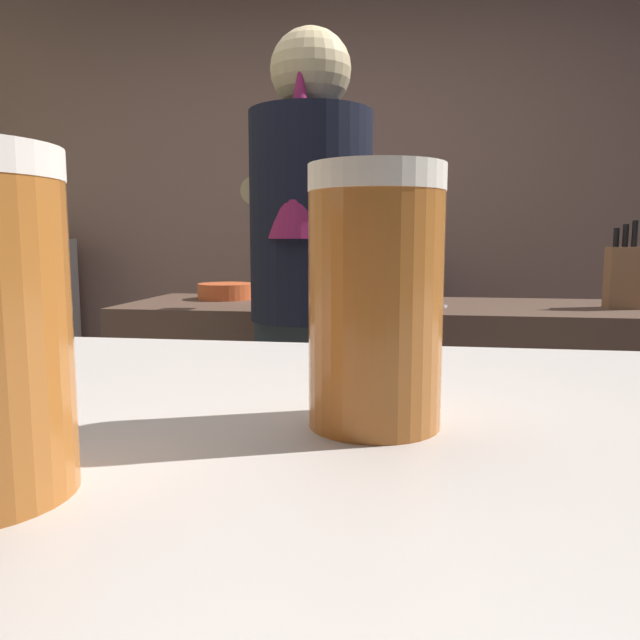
# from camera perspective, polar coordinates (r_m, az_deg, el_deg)

# --- Properties ---
(wall_back) EXTENTS (5.20, 0.10, 2.70)m
(wall_back) POSITION_cam_1_polar(r_m,az_deg,el_deg) (3.61, 3.89, 10.46)
(wall_back) COLOR #997468
(wall_back) RESTS_ON ground
(prep_counter) EXTENTS (2.10, 0.60, 0.93)m
(prep_counter) POSITION_cam_1_polar(r_m,az_deg,el_deg) (2.27, 9.47, -10.41)
(prep_counter) COLOR brown
(prep_counter) RESTS_ON ground
(back_shelf) EXTENTS (0.79, 0.36, 1.06)m
(back_shelf) POSITION_cam_1_polar(r_m,az_deg,el_deg) (3.39, 2.80, -3.26)
(back_shelf) COLOR #343737
(back_shelf) RESTS_ON ground
(mini_fridge) EXTENTS (0.67, 0.58, 1.17)m
(mini_fridge) POSITION_cam_1_polar(r_m,az_deg,el_deg) (3.96, -27.41, -1.77)
(mini_fridge) COLOR white
(mini_fridge) RESTS_ON ground
(bartender) EXTENTS (0.45, 0.53, 1.72)m
(bartender) POSITION_cam_1_polar(r_m,az_deg,el_deg) (1.73, -0.88, 2.20)
(bartender) COLOR #242C2F
(bartender) RESTS_ON ground
(knife_block) EXTENTS (0.10, 0.08, 0.29)m
(knife_block) POSITION_cam_1_polar(r_m,az_deg,el_deg) (2.24, 26.26, 3.68)
(knife_block) COLOR #8C603F
(knife_block) RESTS_ON prep_counter
(mixing_bowl) EXTENTS (0.21, 0.21, 0.06)m
(mixing_bowl) POSITION_cam_1_polar(r_m,az_deg,el_deg) (2.37, -8.68, 2.65)
(mixing_bowl) COLOR #D2562B
(mixing_bowl) RESTS_ON prep_counter
(chefs_knife) EXTENTS (0.24, 0.11, 0.01)m
(chefs_knife) POSITION_cam_1_polar(r_m,az_deg,el_deg) (2.12, 8.49, 1.42)
(chefs_knife) COLOR silver
(chefs_knife) RESTS_ON prep_counter
(pint_glass_far) EXTENTS (0.08, 0.08, 0.15)m
(pint_glass_far) POSITION_cam_1_polar(r_m,az_deg,el_deg) (0.34, 5.16, 2.06)
(pint_glass_far) COLOR #B46528
(pint_glass_far) RESTS_ON bar_counter
(bottle_soy) EXTENTS (0.05, 0.05, 0.17)m
(bottle_soy) POSITION_cam_1_polar(r_m,az_deg,el_deg) (3.28, 0.29, 6.84)
(bottle_soy) COLOR red
(bottle_soy) RESTS_ON back_shelf
(bottle_vinegar) EXTENTS (0.07, 0.07, 0.25)m
(bottle_vinegar) POSITION_cam_1_polar(r_m,az_deg,el_deg) (3.37, 6.98, 7.31)
(bottle_vinegar) COLOR black
(bottle_vinegar) RESTS_ON back_shelf
(bottle_hot_sauce) EXTENTS (0.06, 0.06, 0.20)m
(bottle_hot_sauce) POSITION_cam_1_polar(r_m,az_deg,el_deg) (3.31, 4.74, 7.03)
(bottle_hot_sauce) COLOR #C9D089
(bottle_hot_sauce) RESTS_ON back_shelf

